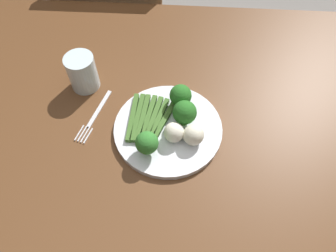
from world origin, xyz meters
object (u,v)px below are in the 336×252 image
Objects in this scene: broccoli_back at (181,96)px; water_glass at (82,72)px; dining_table at (153,161)px; chair at (120,39)px; plate at (168,129)px; fork at (95,116)px; broccoli_outer_edge at (147,143)px; broccoli_front at (185,113)px; cauliflower_front_left at (174,132)px; asparagus_bundle at (148,119)px; cauliflower_right at (193,135)px.

water_glass is at bearing -14.00° from broccoli_back.
chair is (0.21, -0.66, -0.18)m from dining_table.
dining_table is at bearing 46.53° from plate.
plate is 1.59× the size of fork.
broccoli_front is at bearing -133.12° from broccoli_outer_edge.
broccoli_front is at bearing 102.68° from broccoli_back.
plate is 0.04m from cauliflower_front_left.
dining_table is at bearing 81.93° from fork.
chair reaches higher than cauliflower_front_left.
fork is (0.15, -0.07, 0.10)m from dining_table.
dining_table is 9.72× the size of asparagus_bundle.
broccoli_outer_edge reaches higher than dining_table.
dining_table is 15.13× the size of water_glass.
cauliflower_right is (-0.11, 0.05, 0.02)m from asparagus_bundle.
cauliflower_front_left is at bearing -5.92° from cauliflower_right.
broccoli_outer_edge is at bearing 105.85° from chair.
dining_table is at bearing 106.93° from chair.
chair is 5.32× the size of fork.
broccoli_back is at bearing -46.28° from asparagus_bundle.
broccoli_outer_edge is 0.27m from water_glass.
broccoli_back is at bearing -77.32° from broccoli_front.
broccoli_front is at bearing -143.47° from dining_table.
broccoli_outer_edge is 0.91× the size of broccoli_front.
asparagus_bundle is (0.01, -0.05, 0.11)m from dining_table.
dining_table is at bearing 138.46° from water_glass.
water_glass is at bearing -46.89° from broccoli_outer_edge.
broccoli_back is at bearing -71.40° from cauliflower_right.
asparagus_bundle is 0.09m from broccoli_outer_edge.
cauliflower_right is at bearing 151.01° from plate.
fork is at bearing -8.94° from plate.
cauliflower_front_left is at bearing 64.09° from broccoli_front.
broccoli_front is at bearing -80.51° from asparagus_bundle.
broccoli_front is at bearing 114.37° from chair.
cauliflower_right is at bearing 92.20° from fork.
broccoli_front is (-0.28, 0.61, 0.33)m from chair.
water_glass is (0.19, -0.20, -0.00)m from broccoli_outer_edge.
chair is 0.59m from water_glass.
dining_table is 0.19m from broccoli_back.
fork is at bearing -34.15° from broccoli_outer_edge.
chair is 12.54× the size of broccoli_front.
cauliflower_right is at bearing -104.88° from asparagus_bundle.
water_glass reaches higher than fork.
water_glass is (0.25, -0.06, -0.00)m from broccoli_back.
cauliflower_front_left is 0.97× the size of cauliflower_right.
cauliflower_front_left is (0.02, 0.04, -0.02)m from broccoli_front.
fork is 1.69× the size of water_glass.
broccoli_back is at bearing 115.41° from chair.
chair reaches higher than broccoli_front.
cauliflower_front_left is 0.29× the size of fork.
broccoli_back is 0.40× the size of fork.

